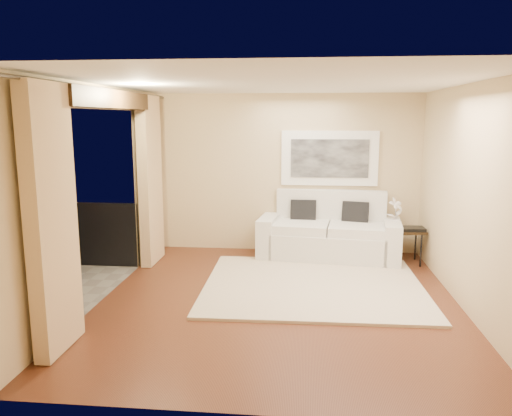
# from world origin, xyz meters

# --- Properties ---
(floor) EXTENTS (5.00, 5.00, 0.00)m
(floor) POSITION_xyz_m (0.00, 0.00, 0.00)
(floor) COLOR #592C1A
(floor) RESTS_ON ground
(room_shell) EXTENTS (5.00, 6.40, 5.00)m
(room_shell) POSITION_xyz_m (-2.13, 0.00, 2.52)
(room_shell) COLOR white
(room_shell) RESTS_ON ground
(balcony) EXTENTS (1.81, 2.60, 1.17)m
(balcony) POSITION_xyz_m (-3.31, 0.00, 0.18)
(balcony) COLOR #605B56
(balcony) RESTS_ON ground
(curtains) EXTENTS (0.16, 4.80, 2.64)m
(curtains) POSITION_xyz_m (-2.11, 0.00, 1.34)
(curtains) COLOR #D5B283
(curtains) RESTS_ON ground
(artwork) EXTENTS (1.62, 0.07, 0.92)m
(artwork) POSITION_xyz_m (0.72, 2.46, 1.62)
(artwork) COLOR white
(artwork) RESTS_ON room_shell
(rug) EXTENTS (3.01, 2.63, 0.04)m
(rug) POSITION_xyz_m (0.45, 0.58, 0.02)
(rug) COLOR beige
(rug) RESTS_ON floor
(sofa) EXTENTS (2.36, 1.22, 1.09)m
(sofa) POSITION_xyz_m (0.73, 2.10, 0.39)
(sofa) COLOR silver
(sofa) RESTS_ON floor
(side_table) EXTENTS (0.58, 0.58, 0.55)m
(side_table) POSITION_xyz_m (1.93, 1.90, 0.49)
(side_table) COLOR black
(side_table) RESTS_ON floor
(tray) EXTENTS (0.39, 0.29, 0.05)m
(tray) POSITION_xyz_m (2.01, 1.84, 0.57)
(tray) COLOR black
(tray) RESTS_ON side_table
(orchid) EXTENTS (0.31, 0.29, 0.49)m
(orchid) POSITION_xyz_m (1.77, 2.00, 0.79)
(orchid) COLOR white
(orchid) RESTS_ON side_table
(bistro_table) EXTENTS (0.80, 0.80, 0.84)m
(bistro_table) POSITION_xyz_m (-3.31, 0.35, 0.76)
(bistro_table) COLOR black
(bistro_table) RESTS_ON balcony
(balcony_chair_far) EXTENTS (0.48, 0.49, 0.95)m
(balcony_chair_far) POSITION_xyz_m (-3.04, 0.06, 0.55)
(balcony_chair_far) COLOR black
(balcony_chair_far) RESTS_ON balcony
(ice_bucket) EXTENTS (0.18, 0.18, 0.20)m
(ice_bucket) POSITION_xyz_m (-3.51, 0.47, 0.94)
(ice_bucket) COLOR white
(ice_bucket) RESTS_ON bistro_table
(candle) EXTENTS (0.06, 0.06, 0.07)m
(candle) POSITION_xyz_m (-3.31, 0.48, 0.87)
(candle) COLOR #FB2816
(candle) RESTS_ON bistro_table
(vase) EXTENTS (0.04, 0.04, 0.18)m
(vase) POSITION_xyz_m (-3.37, 0.14, 0.93)
(vase) COLOR white
(vase) RESTS_ON bistro_table
(glass_a) EXTENTS (0.06, 0.06, 0.12)m
(glass_a) POSITION_xyz_m (-3.21, 0.29, 0.90)
(glass_a) COLOR white
(glass_a) RESTS_ON bistro_table
(glass_b) EXTENTS (0.06, 0.06, 0.12)m
(glass_b) POSITION_xyz_m (-3.18, 0.35, 0.90)
(glass_b) COLOR silver
(glass_b) RESTS_ON bistro_table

